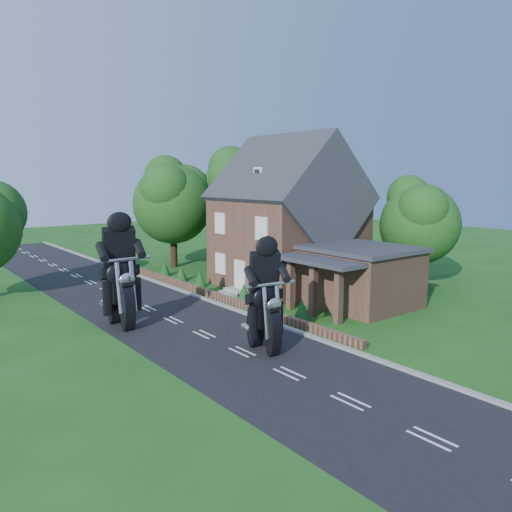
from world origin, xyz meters
TOP-DOWN VIEW (x-y plane):
  - ground at (0.00, 0.00)m, footprint 120.00×120.00m
  - road at (0.00, 0.00)m, footprint 7.00×80.00m
  - kerb at (3.65, 0.00)m, footprint 0.30×80.00m
  - garden_wall at (4.30, 5.00)m, footprint 0.30×22.00m
  - house at (10.49, 6.00)m, footprint 9.54×8.64m
  - annex at (9.87, -0.80)m, footprint 7.05×5.94m
  - tree_annex_side at (17.13, 0.10)m, footprint 5.64×5.20m
  - tree_house_right at (16.65, 8.62)m, footprint 6.51×6.00m
  - tree_behind_house at (14.18, 16.14)m, footprint 7.81×7.20m
  - tree_behind_left at (8.16, 17.13)m, footprint 6.94×6.40m
  - shrub_a at (5.30, -1.00)m, footprint 0.90×0.90m
  - shrub_b at (5.30, 1.50)m, footprint 0.90×0.90m
  - shrub_c at (5.30, 4.00)m, footprint 0.90×0.90m
  - shrub_d at (5.30, 9.00)m, footprint 0.90×0.90m
  - shrub_e at (5.30, 11.50)m, footprint 0.90×0.90m
  - shrub_f at (5.30, 14.00)m, footprint 0.90×0.90m
  - motorcycle_lead at (0.78, -3.54)m, footprint 0.57×1.62m
  - motorcycle_follow at (-2.55, 3.49)m, footprint 0.48×1.83m

SIDE VIEW (x-z plane):
  - ground at x=0.00m, z-range 0.00..0.00m
  - road at x=0.00m, z-range 0.00..0.02m
  - kerb at x=3.65m, z-range 0.00..0.12m
  - garden_wall at x=4.30m, z-range 0.00..0.40m
  - shrub_a at x=5.30m, z-range 0.00..1.10m
  - shrub_b at x=5.30m, z-range 0.00..1.10m
  - shrub_c at x=5.30m, z-range 0.00..1.10m
  - shrub_d at x=5.30m, z-range 0.00..1.10m
  - shrub_e at x=5.30m, z-range 0.00..1.10m
  - shrub_f at x=5.30m, z-range 0.00..1.10m
  - motorcycle_lead at x=0.78m, z-range 0.00..1.48m
  - motorcycle_follow at x=-2.55m, z-range 0.00..1.70m
  - annex at x=9.87m, z-range 0.05..3.49m
  - house at x=10.49m, z-range -0.78..9.46m
  - tree_annex_side at x=17.13m, z-range 0.95..8.43m
  - tree_house_right at x=16.65m, z-range 0.99..9.39m
  - tree_behind_left at x=8.16m, z-range 1.15..10.31m
  - tree_behind_house at x=14.18m, z-range 1.19..11.27m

